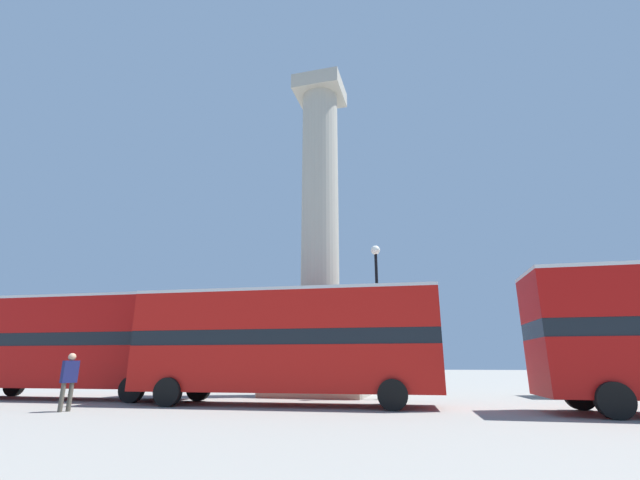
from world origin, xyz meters
name	(u,v)px	position (x,y,z in m)	size (l,w,h in m)	color
ground_plane	(320,395)	(0.00, 0.00, 0.00)	(200.00, 200.00, 0.00)	gray
monument_column	(320,260)	(0.00, 0.00, 6.79)	(4.76, 4.76, 18.57)	#A39E8E
bus_a	(74,342)	(-10.06, -5.14, 2.43)	(11.28, 3.43, 4.41)	#A80F0C
bus_b	(285,340)	(0.09, -5.43, 2.34)	(11.58, 3.58, 4.21)	#B7140F
equestrian_statue	(589,357)	(12.51, 2.01, 1.78)	(3.96, 3.05, 6.27)	#A39E8E
street_lamp	(378,308)	(3.18, -1.66, 3.91)	(0.44, 0.44, 6.89)	black
pedestrian_near_lamp	(69,378)	(-5.98, -9.30, 1.04)	(0.34, 0.51, 1.81)	#4C473D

